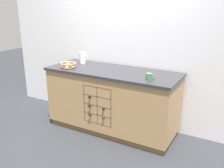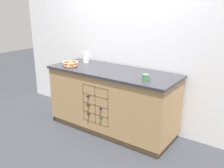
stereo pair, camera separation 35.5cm
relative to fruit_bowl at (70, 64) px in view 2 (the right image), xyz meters
name	(u,v)px [view 2 (the right image)]	position (x,y,z in m)	size (l,w,h in m)	color
ground_plane	(112,129)	(0.63, 0.17, -0.96)	(14.00, 14.00, 0.00)	#2D3035
back_wall	(128,41)	(0.63, 0.58, 0.32)	(4.40, 0.06, 2.55)	white
kitchen_island	(112,100)	(0.63, 0.17, -0.49)	(1.90, 0.73, 0.91)	brown
fruit_bowl	(70,64)	(0.00, 0.00, 0.00)	(0.24, 0.24, 0.07)	tan
white_pitcher	(86,57)	(0.03, 0.32, 0.05)	(0.15, 0.10, 0.18)	white
ceramic_mug	(146,78)	(1.25, 0.00, 0.00)	(0.11, 0.08, 0.08)	#4C7A56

